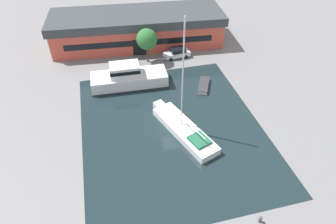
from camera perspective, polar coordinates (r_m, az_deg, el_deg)
ground_plane at (r=37.54m, az=0.74°, el=-3.09°), size 440.00×440.00×0.00m
water_canal at (r=37.53m, az=0.74°, el=-3.08°), size 22.02×26.78×0.01m
warehouse_building at (r=55.66m, az=-5.85°, el=15.61°), size 30.86×12.28×5.54m
quay_tree_near_building at (r=48.80m, az=-4.06°, el=13.64°), size 3.35×3.35×5.72m
parked_car at (r=51.48m, az=1.72°, el=11.20°), size 4.56×2.21×1.65m
sailboat_moored at (r=36.62m, az=3.04°, el=-3.19°), size 6.08×11.47×14.58m
motor_cruiser at (r=44.49m, az=-7.56°, el=6.49°), size 11.25×4.32×3.56m
small_dinghy at (r=44.60m, az=6.83°, el=5.07°), size 2.94×4.27×0.56m
mooring_bollard at (r=30.44m, az=17.19°, el=-18.92°), size 0.30×0.30×0.77m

